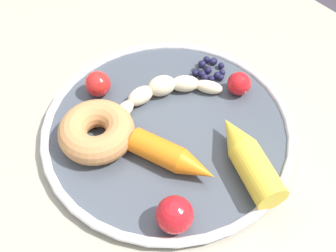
{
  "coord_description": "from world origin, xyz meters",
  "views": [
    {
      "loc": [
        0.3,
        -0.23,
        1.18
      ],
      "look_at": [
        0.03,
        -0.02,
        0.75
      ],
      "focal_mm": 42.74,
      "sensor_mm": 36.0,
      "label": 1
    }
  ],
  "objects": [
    {
      "name": "tomato_mid",
      "position": [
        0.04,
        0.1,
        0.77
      ],
      "size": [
        0.03,
        0.03,
        0.03
      ],
      "primitive_type": "sphere",
      "color": "red",
      "rests_on": "plate"
    },
    {
      "name": "tomato_far",
      "position": [
        0.15,
        -0.1,
        0.77
      ],
      "size": [
        0.04,
        0.04,
        0.04
      ],
      "primitive_type": "sphere",
      "color": "red",
      "rests_on": "plate"
    },
    {
      "name": "carrot_orange",
      "position": [
        0.08,
        -0.06,
        0.77
      ],
      "size": [
        0.12,
        0.08,
        0.03
      ],
      "color": "orange",
      "rests_on": "plate"
    },
    {
      "name": "plate",
      "position": [
        0.03,
        -0.02,
        0.75
      ],
      "size": [
        0.35,
        0.35,
        0.02
      ],
      "color": "#444B55",
      "rests_on": "dining_table"
    },
    {
      "name": "donut",
      "position": [
        -0.01,
        -0.11,
        0.77
      ],
      "size": [
        0.11,
        0.11,
        0.04
      ],
      "primitive_type": "torus",
      "rotation": [
        0.0,
        0.0,
        1.43
      ],
      "color": "tan",
      "rests_on": "plate"
    },
    {
      "name": "tomato_near",
      "position": [
        -0.08,
        -0.07,
        0.77
      ],
      "size": [
        0.04,
        0.04,
        0.04
      ],
      "primitive_type": "sphere",
      "color": "red",
      "rests_on": "plate"
    },
    {
      "name": "banana",
      "position": [
        -0.02,
        0.01,
        0.76
      ],
      "size": [
        0.08,
        0.17,
        0.03
      ],
      "color": "beige",
      "rests_on": "plate"
    },
    {
      "name": "blueberry_pile",
      "position": [
        -0.02,
        0.09,
        0.76
      ],
      "size": [
        0.05,
        0.05,
        0.02
      ],
      "color": "#191638",
      "rests_on": "plate"
    },
    {
      "name": "carrot_yellow",
      "position": [
        0.14,
        0.02,
        0.77
      ],
      "size": [
        0.14,
        0.08,
        0.04
      ],
      "color": "yellow",
      "rests_on": "plate"
    },
    {
      "name": "dining_table",
      "position": [
        0.0,
        0.0,
        0.64
      ],
      "size": [
        0.98,
        0.78,
        0.74
      ],
      "color": "#9D9684",
      "rests_on": "ground_plane"
    }
  ]
}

